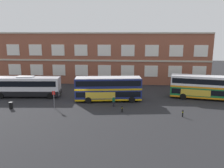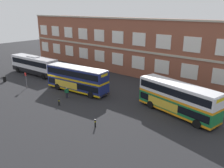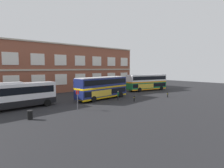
% 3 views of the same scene
% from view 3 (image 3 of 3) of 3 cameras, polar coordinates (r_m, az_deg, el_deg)
% --- Properties ---
extents(ground_plane, '(120.00, 120.00, 0.00)m').
position_cam_3_polar(ground_plane, '(31.88, -10.68, -5.38)').
color(ground_plane, '#232326').
extents(brick_terminal_building, '(51.11, 8.19, 11.37)m').
position_cam_3_polar(brick_terminal_building, '(45.90, -20.90, 4.51)').
color(brick_terminal_building, brown).
rests_on(brick_terminal_building, ground).
extents(double_decker_near, '(11.23, 3.86, 4.07)m').
position_cam_3_polar(double_decker_near, '(33.46, -3.08, -1.08)').
color(double_decker_near, navy).
rests_on(double_decker_near, ground).
extents(double_decker_middle, '(11.29, 4.68, 4.07)m').
position_cam_3_polar(double_decker_middle, '(46.78, 10.91, 0.60)').
color(double_decker_middle, '#197038').
rests_on(double_decker_middle, ground).
extents(touring_coach, '(12.14, 3.51, 3.80)m').
position_cam_3_polar(touring_coach, '(28.40, -29.27, -3.33)').
color(touring_coach, silver).
rests_on(touring_coach, ground).
extents(waiting_passenger, '(0.42, 0.60, 1.70)m').
position_cam_3_polar(waiting_passenger, '(32.01, 1.93, -3.56)').
color(waiting_passenger, black).
rests_on(waiting_passenger, ground).
extents(bus_stand_flag, '(0.44, 0.10, 2.70)m').
position_cam_3_polar(bus_stand_flag, '(25.41, -10.83, -4.32)').
color(bus_stand_flag, slate).
rests_on(bus_stand_flag, ground).
extents(station_litter_bin, '(0.60, 0.60, 1.03)m').
position_cam_3_polar(station_litter_bin, '(22.45, -24.45, -8.85)').
color(station_litter_bin, black).
rests_on(station_litter_bin, ground).
extents(safety_bollard_west, '(0.19, 0.19, 0.95)m').
position_cam_3_polar(safety_bollard_west, '(37.21, 17.11, -3.25)').
color(safety_bollard_west, black).
rests_on(safety_bollard_west, ground).
extents(safety_bollard_east, '(0.19, 0.19, 0.95)m').
position_cam_3_polar(safety_bollard_east, '(31.30, 7.00, -4.61)').
color(safety_bollard_east, black).
rests_on(safety_bollard_east, ground).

